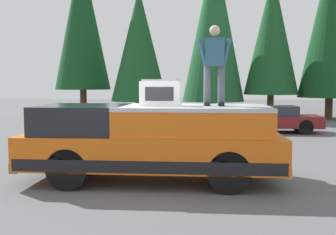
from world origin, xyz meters
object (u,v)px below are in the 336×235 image
compressor_unit (161,93)px  parked_car_maroon (272,119)px  person_on_truck_bed (214,63)px  pickup_truck (153,141)px

compressor_unit → parked_car_maroon: bearing=-23.4°
person_on_truck_bed → pickup_truck: bearing=90.3°
person_on_truck_bed → parked_car_maroon: person_on_truck_bed is taller
pickup_truck → person_on_truck_bed: size_ratio=3.28×
person_on_truck_bed → parked_car_maroon: bearing=-17.3°
compressor_unit → parked_car_maroon: (9.11, -3.95, -1.35)m
compressor_unit → parked_car_maroon: compressor_unit is taller
compressor_unit → person_on_truck_bed: person_on_truck_bed is taller
compressor_unit → person_on_truck_bed: (0.06, -1.13, 0.62)m
parked_car_maroon → compressor_unit: bearing=156.6°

